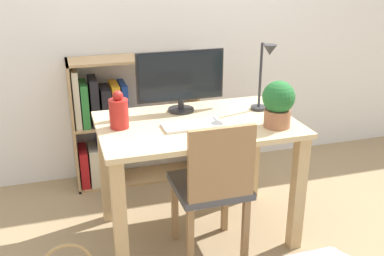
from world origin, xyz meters
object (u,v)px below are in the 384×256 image
object	(u,v)px
monitor	(181,78)
vase	(119,112)
potted_plant	(278,103)
bookshelf	(112,126)
keyboard	(192,125)
chair	(213,185)
desk_lamp	(265,71)

from	to	relation	value
monitor	vase	bearing A→B (deg)	-156.39
monitor	vase	xyz separation A→B (m)	(-0.40, -0.18, -0.12)
vase	potted_plant	distance (m)	0.88
vase	bookshelf	xyz separation A→B (m)	(0.05, 0.80, -0.38)
keyboard	vase	world-z (taller)	vase
keyboard	chair	size ratio (longest dim) A/B	0.40
monitor	potted_plant	size ratio (longest dim) A/B	2.05
keyboard	vase	distance (m)	0.42
potted_plant	keyboard	bearing A→B (deg)	163.46
potted_plant	bookshelf	size ratio (longest dim) A/B	0.27
desk_lamp	chair	xyz separation A→B (m)	(-0.42, -0.30, -0.54)
keyboard	potted_plant	bearing A→B (deg)	-16.54
keyboard	vase	size ratio (longest dim) A/B	1.57
bookshelf	desk_lamp	bearing A→B (deg)	-43.57
desk_lamp	chair	distance (m)	0.75
monitor	bookshelf	xyz separation A→B (m)	(-0.36, 0.62, -0.50)
potted_plant	chair	xyz separation A→B (m)	(-0.39, -0.05, -0.42)
potted_plant	desk_lamp	bearing A→B (deg)	83.06
bookshelf	monitor	bearing A→B (deg)	-59.98
desk_lamp	potted_plant	bearing A→B (deg)	-96.94
keyboard	desk_lamp	world-z (taller)	desk_lamp
desk_lamp	bookshelf	size ratio (longest dim) A/B	0.44
monitor	potted_plant	world-z (taller)	monitor
keyboard	chair	distance (m)	0.35
keyboard	vase	bearing A→B (deg)	164.89
monitor	keyboard	world-z (taller)	monitor
monitor	vase	size ratio (longest dim) A/B	2.51
monitor	desk_lamp	xyz separation A→B (m)	(0.47, -0.17, 0.05)
potted_plant	bookshelf	world-z (taller)	potted_plant
vase	desk_lamp	xyz separation A→B (m)	(0.88, 0.01, 0.17)
vase	potted_plant	world-z (taller)	potted_plant
chair	monitor	bearing A→B (deg)	95.45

